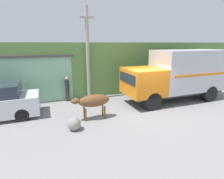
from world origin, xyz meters
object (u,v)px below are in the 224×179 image
Objects in this scene: pedestrian_on_hill at (67,88)px; roadside_rock at (74,124)px; brown_cow at (93,101)px; utility_pole at (88,53)px; cargo_truck at (180,74)px.

pedestrian_on_hill is 4.32m from roadside_rock.
brown_cow is 4.02m from utility_pole.
cargo_truck is 6.28m from utility_pole.
utility_pole reaches higher than cargo_truck.
cargo_truck reaches higher than brown_cow.
roadside_rock is (-1.15, -0.91, -0.65)m from brown_cow.
utility_pole is at bearing -173.58° from pedestrian_on_hill.
pedestrian_on_hill reaches higher than roadside_rock.
roadside_rock is (-1.74, -4.21, -2.86)m from utility_pole.
pedestrian_on_hill is 2.76× the size of roadside_rock.
pedestrian_on_hill is at bearing 161.15° from cargo_truck.
cargo_truck is 1.18× the size of utility_pole.
cargo_truck is at bearing 21.18° from brown_cow.
pedestrian_on_hill is at bearing 117.65° from brown_cow.
cargo_truck is at bearing 169.25° from pedestrian_on_hill.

